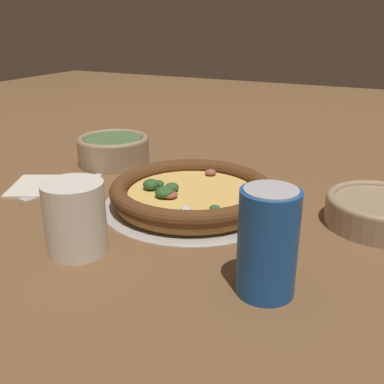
{
  "coord_description": "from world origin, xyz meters",
  "views": [
    {
      "loc": [
        -0.3,
        0.61,
        0.29
      ],
      "look_at": [
        0.0,
        0.0,
        0.02
      ],
      "focal_mm": 42.0,
      "sensor_mm": 36.0,
      "label": 1
    }
  ],
  "objects": [
    {
      "name": "ground_plane",
      "position": [
        0.0,
        0.0,
        0.0
      ],
      "size": [
        3.0,
        3.0,
        0.0
      ],
      "primitive_type": "plane",
      "color": "brown"
    },
    {
      "name": "pizza_tray",
      "position": [
        0.0,
        0.0,
        0.0
      ],
      "size": [
        0.29,
        0.29,
        0.01
      ],
      "color": "#B7B2A8",
      "rests_on": "ground_plane"
    },
    {
      "name": "drinking_cup",
      "position": [
        0.07,
        0.2,
        0.05
      ],
      "size": [
        0.08,
        0.08,
        0.1
      ],
      "color": "silver",
      "rests_on": "ground_plane"
    },
    {
      "name": "fork",
      "position": [
        0.25,
        0.04,
        0.0
      ],
      "size": [
        0.05,
        0.18,
        0.0
      ],
      "rotation": [
        0.0,
        0.0,
        7.65
      ],
      "color": "#B7B7BC",
      "rests_on": "ground_plane"
    },
    {
      "name": "beverage_can",
      "position": [
        -0.18,
        0.19,
        0.06
      ],
      "size": [
        0.07,
        0.07,
        0.12
      ],
      "color": "#194C99",
      "rests_on": "ground_plane"
    },
    {
      "name": "pizza",
      "position": [
        0.0,
        0.0,
        0.02
      ],
      "size": [
        0.27,
        0.27,
        0.04
      ],
      "color": "#BC7F42",
      "rests_on": "pizza_tray"
    },
    {
      "name": "napkin",
      "position": [
        0.26,
        0.03,
        0.0
      ],
      "size": [
        0.19,
        0.17,
        0.01
      ],
      "rotation": [
        0.0,
        0.0,
        0.47
      ],
      "color": "beige",
      "rests_on": "ground_plane"
    },
    {
      "name": "bowl_near",
      "position": [
        -0.28,
        -0.06,
        0.02
      ],
      "size": [
        0.16,
        0.16,
        0.04
      ],
      "color": "#9E8466",
      "rests_on": "ground_plane"
    },
    {
      "name": "bowl_far",
      "position": [
        0.25,
        -0.13,
        0.03
      ],
      "size": [
        0.15,
        0.15,
        0.06
      ],
      "color": "#9E8466",
      "rests_on": "ground_plane"
    }
  ]
}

